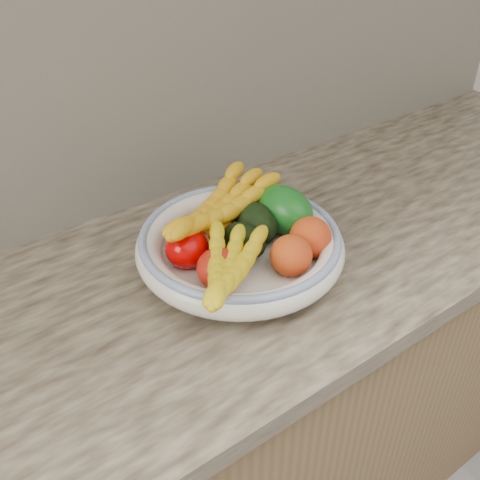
% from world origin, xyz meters
% --- Properties ---
extents(kitchen_counter, '(2.44, 0.66, 1.40)m').
position_xyz_m(kitchen_counter, '(0.00, 1.69, 0.46)').
color(kitchen_counter, brown).
rests_on(kitchen_counter, ground).
extents(fruit_bowl, '(0.39, 0.39, 0.08)m').
position_xyz_m(fruit_bowl, '(0.00, 1.66, 0.95)').
color(fruit_bowl, white).
rests_on(fruit_bowl, kitchen_counter).
extents(clementine_back_left, '(0.05, 0.05, 0.04)m').
position_xyz_m(clementine_back_left, '(-0.02, 1.76, 0.95)').
color(clementine_back_left, '#E54904').
rests_on(clementine_back_left, fruit_bowl).
extents(clementine_back_right, '(0.06, 0.06, 0.05)m').
position_xyz_m(clementine_back_right, '(0.03, 1.77, 0.95)').
color(clementine_back_right, '#DF6304').
rests_on(clementine_back_right, fruit_bowl).
extents(clementine_back_mid, '(0.07, 0.07, 0.05)m').
position_xyz_m(clementine_back_mid, '(-0.01, 1.71, 0.95)').
color(clementine_back_mid, '#FD6C05').
rests_on(clementine_back_mid, fruit_bowl).
extents(clementine_extra, '(0.05, 0.05, 0.05)m').
position_xyz_m(clementine_extra, '(0.03, 1.76, 0.95)').
color(clementine_extra, '#F26005').
rests_on(clementine_extra, fruit_bowl).
extents(tomato_left, '(0.08, 0.08, 0.07)m').
position_xyz_m(tomato_left, '(-0.09, 1.69, 0.96)').
color(tomato_left, '#C30000').
rests_on(tomato_left, fruit_bowl).
extents(tomato_near_left, '(0.09, 0.09, 0.07)m').
position_xyz_m(tomato_near_left, '(-0.08, 1.61, 0.96)').
color(tomato_near_left, red).
rests_on(tomato_near_left, fruit_bowl).
extents(avocado_center, '(0.08, 0.10, 0.06)m').
position_xyz_m(avocado_center, '(0.00, 1.65, 0.96)').
color(avocado_center, black).
rests_on(avocado_center, fruit_bowl).
extents(avocado_right, '(0.10, 0.12, 0.08)m').
position_xyz_m(avocado_right, '(0.05, 1.68, 0.96)').
color(avocado_right, black).
rests_on(avocado_right, fruit_bowl).
extents(green_mango, '(0.13, 0.15, 0.12)m').
position_xyz_m(green_mango, '(0.12, 1.67, 0.98)').
color(green_mango, '#105615').
rests_on(green_mango, fruit_bowl).
extents(peach_front, '(0.10, 0.10, 0.08)m').
position_xyz_m(peach_front, '(0.04, 1.56, 0.97)').
color(peach_front, orange).
rests_on(peach_front, fruit_bowl).
extents(peach_right, '(0.10, 0.10, 0.08)m').
position_xyz_m(peach_right, '(0.10, 1.58, 0.97)').
color(peach_right, orange).
rests_on(peach_right, fruit_bowl).
extents(banana_bunch_back, '(0.33, 0.22, 0.09)m').
position_xyz_m(banana_bunch_back, '(-0.00, 1.73, 0.99)').
color(banana_bunch_back, '#E9AC13').
rests_on(banana_bunch_back, fruit_bowl).
extents(banana_bunch_front, '(0.27, 0.26, 0.07)m').
position_xyz_m(banana_bunch_front, '(-0.09, 1.57, 0.98)').
color(banana_bunch_front, yellow).
rests_on(banana_bunch_front, fruit_bowl).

